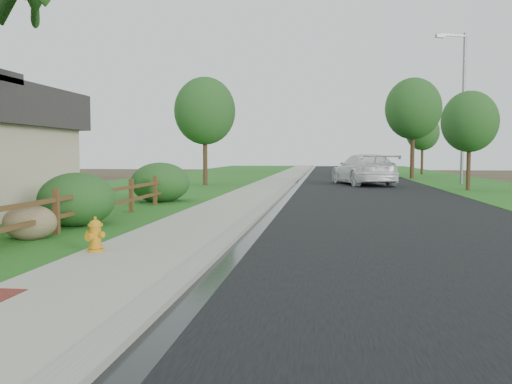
# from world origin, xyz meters

# --- Properties ---
(ground) EXTENTS (120.00, 120.00, 0.00)m
(ground) POSITION_xyz_m (0.00, 0.00, 0.00)
(ground) COLOR #3D2D21
(road) EXTENTS (8.00, 90.00, 0.02)m
(road) POSITION_xyz_m (4.60, 35.00, 0.01)
(road) COLOR black
(road) RESTS_ON ground
(curb) EXTENTS (0.40, 90.00, 0.12)m
(curb) POSITION_xyz_m (0.40, 35.00, 0.06)
(curb) COLOR gray
(curb) RESTS_ON ground
(wet_gutter) EXTENTS (0.50, 90.00, 0.00)m
(wet_gutter) POSITION_xyz_m (0.75, 35.00, 0.02)
(wet_gutter) COLOR black
(wet_gutter) RESTS_ON road
(sidewalk) EXTENTS (2.20, 90.00, 0.10)m
(sidewalk) POSITION_xyz_m (-0.90, 35.00, 0.05)
(sidewalk) COLOR #ACAA96
(sidewalk) RESTS_ON ground
(grass_strip) EXTENTS (1.60, 90.00, 0.06)m
(grass_strip) POSITION_xyz_m (-2.80, 35.00, 0.03)
(grass_strip) COLOR #235618
(grass_strip) RESTS_ON ground
(lawn_near) EXTENTS (9.00, 90.00, 0.04)m
(lawn_near) POSITION_xyz_m (-8.00, 35.00, 0.02)
(lawn_near) COLOR #235618
(lawn_near) RESTS_ON ground
(verge_far) EXTENTS (6.00, 90.00, 0.04)m
(verge_far) POSITION_xyz_m (11.50, 35.00, 0.02)
(verge_far) COLOR #235618
(verge_far) RESTS_ON ground
(ranch_fence) EXTENTS (0.12, 16.92, 1.10)m
(ranch_fence) POSITION_xyz_m (-3.60, 6.40, 0.62)
(ranch_fence) COLOR #472A17
(ranch_fence) RESTS_ON ground
(fire_hydrant) EXTENTS (0.42, 0.34, 0.64)m
(fire_hydrant) POSITION_xyz_m (-1.70, 3.00, 0.39)
(fire_hydrant) COLOR orange
(fire_hydrant) RESTS_ON sidewalk
(white_suv) EXTENTS (4.12, 6.85, 1.86)m
(white_suv) POSITION_xyz_m (4.79, 27.23, 0.95)
(white_suv) COLOR white
(white_suv) RESTS_ON road
(dark_car_mid) EXTENTS (2.56, 4.40, 1.41)m
(dark_car_mid) POSITION_xyz_m (6.33, 37.61, 0.72)
(dark_car_mid) COLOR black
(dark_car_mid) RESTS_ON road
(dark_car_far) EXTENTS (3.24, 4.72, 1.47)m
(dark_car_far) POSITION_xyz_m (6.30, 41.38, 0.76)
(dark_car_far) COLOR black
(dark_car_far) RESTS_ON road
(streetlight) EXTENTS (2.03, 1.01, 9.25)m
(streetlight) POSITION_xyz_m (10.66, 28.34, 5.24)
(streetlight) COLOR slate
(streetlight) RESTS_ON ground
(boulder) EXTENTS (1.43, 1.25, 0.79)m
(boulder) POSITION_xyz_m (-3.90, 4.60, 0.40)
(boulder) COLOR brown
(boulder) RESTS_ON ground
(shrub_c) EXTENTS (2.30, 2.30, 1.41)m
(shrub_c) POSITION_xyz_m (-3.90, 6.86, 0.71)
(shrub_c) COLOR #1C4E1F
(shrub_c) RESTS_ON ground
(shrub_d) EXTENTS (2.67, 2.67, 1.56)m
(shrub_d) POSITION_xyz_m (-3.90, 14.00, 0.78)
(shrub_d) COLOR #1C4E1F
(shrub_d) RESTS_ON ground
(tree_near_left) EXTENTS (3.64, 3.64, 6.45)m
(tree_near_left) POSITION_xyz_m (-4.66, 25.34, 4.44)
(tree_near_left) COLOR #342215
(tree_near_left) RESTS_ON ground
(tree_near_right) EXTENTS (2.83, 2.83, 5.10)m
(tree_near_right) POSITION_xyz_m (9.73, 22.45, 3.53)
(tree_near_right) COLOR #342215
(tree_near_right) RESTS_ON ground
(tree_mid_right) EXTENTS (4.21, 4.21, 7.63)m
(tree_mid_right) POSITION_xyz_m (9.00, 35.91, 5.30)
(tree_mid_right) COLOR #342215
(tree_mid_right) RESTS_ON ground
(tree_far_right) EXTENTS (2.99, 2.99, 5.52)m
(tree_far_right) POSITION_xyz_m (11.18, 44.42, 3.86)
(tree_far_right) COLOR #342215
(tree_far_right) RESTS_ON ground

